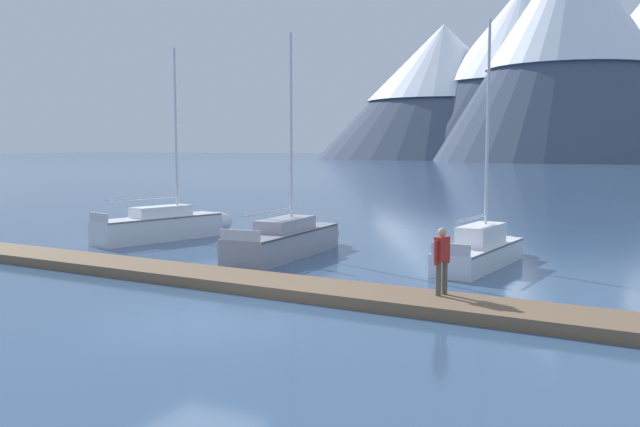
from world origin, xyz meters
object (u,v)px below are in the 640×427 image
sailboat_second_berth (289,239)px  sailboat_nearest_berth (168,225)px  sailboat_mid_dock_port (484,249)px  person_on_dock (442,257)px

sailboat_second_berth → sailboat_nearest_berth: bearing=168.0°
sailboat_second_berth → sailboat_mid_dock_port: bearing=8.5°
sailboat_nearest_berth → sailboat_mid_dock_port: bearing=-1.7°
sailboat_nearest_berth → sailboat_second_berth: (6.83, -1.45, -0.04)m
person_on_dock → sailboat_second_berth: bearing=143.5°
sailboat_nearest_berth → person_on_dock: 16.07m
sailboat_mid_dock_port → person_on_dock: (0.64, -6.66, 0.71)m
sailboat_nearest_berth → sailboat_mid_dock_port: (13.78, -0.41, -0.08)m
sailboat_second_berth → person_on_dock: (7.59, -5.62, 0.67)m
sailboat_second_berth → person_on_dock: 9.47m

